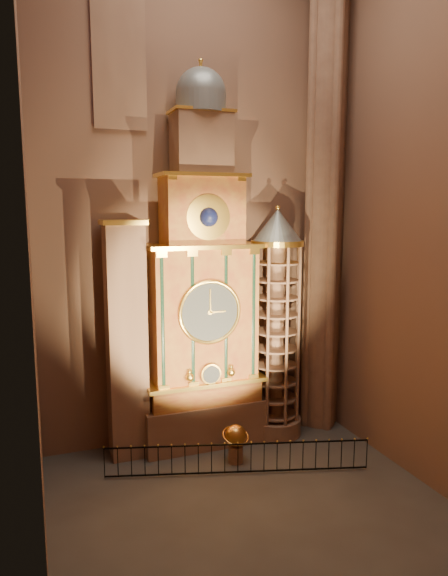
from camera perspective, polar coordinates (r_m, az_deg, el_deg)
name	(u,v)px	position (r m, az deg, el deg)	size (l,w,h in m)	color
floor	(245,498)	(20.64, 2.37, -22.27)	(14.00, 14.00, 0.00)	#383330
wall_back	(195,201)	(23.32, -3.28, 9.65)	(22.00, 22.00, 0.00)	brown
wall_left	(27,197)	(16.27, -21.07, 9.46)	(22.00, 22.00, 0.00)	brown
wall_right	(414,200)	(21.42, 20.33, 9.20)	(22.00, 22.00, 0.00)	brown
astronomical_clock	(203,300)	(22.68, -2.40, -1.29)	(5.60, 2.41, 16.70)	#8C634C
portrait_tower	(126,340)	(22.23, -10.79, -5.68)	(1.80, 1.60, 10.20)	#8C634C
stair_turret	(276,326)	(24.03, 5.80, -4.19)	(2.50, 2.50, 10.80)	#8C634C
gothic_pier	(325,201)	(24.94, 11.13, 9.45)	(2.04, 2.04, 22.00)	#8C634C
stained_glass_window	(119,64)	(23.24, -11.56, 23.22)	(2.20, 0.14, 5.20)	navy
celestial_globe	(236,440)	(22.57, 1.30, -16.54)	(1.28, 1.23, 1.65)	#8C634C
iron_railing	(238,459)	(21.80, 1.56, -18.41)	(10.22, 3.05, 1.26)	black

